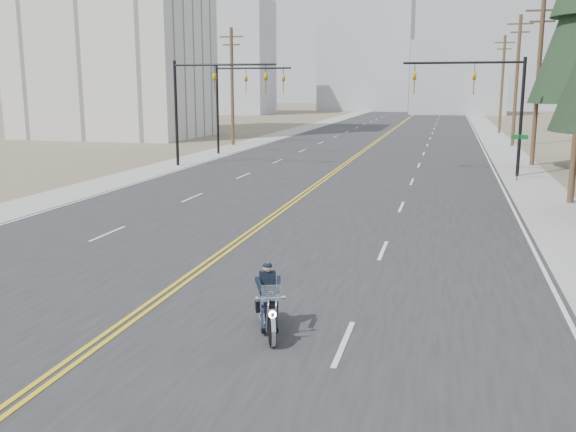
{
  "coord_description": "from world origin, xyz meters",
  "views": [
    {
      "loc": [
        6.93,
        -8.51,
        5.28
      ],
      "look_at": [
        2.49,
        9.21,
        1.6
      ],
      "focal_mm": 40.0,
      "sensor_mm": 36.0,
      "label": 1
    }
  ],
  "objects": [
    {
      "name": "sidewalk_left",
      "position": [
        -11.5,
        70.0,
        0.01
      ],
      "size": [
        3.0,
        200.0,
        0.01
      ],
      "primitive_type": "cube",
      "color": "#A5A5A0",
      "rests_on": "ground"
    },
    {
      "name": "utility_pole_e",
      "position": [
        12.5,
        70.0,
        5.73
      ],
      "size": [
        2.2,
        0.3,
        11.0
      ],
      "color": "brown",
      "rests_on": "ground"
    },
    {
      "name": "utility_pole_c",
      "position": [
        12.5,
        38.0,
        5.73
      ],
      "size": [
        2.2,
        0.3,
        11.0
      ],
      "color": "brown",
      "rests_on": "ground"
    },
    {
      "name": "traffic_mast_right",
      "position": [
        8.98,
        32.0,
        4.94
      ],
      "size": [
        7.1,
        0.26,
        7.0
      ],
      "color": "black",
      "rests_on": "ground"
    },
    {
      "name": "utility_pole_left",
      "position": [
        -12.5,
        48.0,
        5.48
      ],
      "size": [
        2.2,
        0.3,
        10.5
      ],
      "color": "brown",
      "rests_on": "ground"
    },
    {
      "name": "haze_bldg_d",
      "position": [
        -12.0,
        140.0,
        13.0
      ],
      "size": [
        20.0,
        15.0,
        26.0
      ],
      "primitive_type": "cube",
      "color": "#ADB2B7",
      "rests_on": "ground"
    },
    {
      "name": "sidewalk_right",
      "position": [
        11.5,
        70.0,
        0.01
      ],
      "size": [
        3.0,
        200.0,
        0.01
      ],
      "primitive_type": "cube",
      "color": "#A5A5A0",
      "rests_on": "ground"
    },
    {
      "name": "road",
      "position": [
        0.0,
        70.0,
        0.01
      ],
      "size": [
        20.0,
        200.0,
        0.01
      ],
      "primitive_type": "cube",
      "color": "#303033",
      "rests_on": "ground"
    },
    {
      "name": "haze_bldg_b",
      "position": [
        8.0,
        125.0,
        7.0
      ],
      "size": [
        18.0,
        14.0,
        14.0
      ],
      "primitive_type": "cube",
      "color": "#ADB2B7",
      "rests_on": "ground"
    },
    {
      "name": "haze_bldg_a",
      "position": [
        -35.0,
        115.0,
        11.0
      ],
      "size": [
        14.0,
        12.0,
        22.0
      ],
      "primitive_type": "cube",
      "color": "#B7BCC6",
      "rests_on": "ground"
    },
    {
      "name": "traffic_mast_far",
      "position": [
        -9.31,
        40.0,
        4.87
      ],
      "size": [
        6.1,
        0.26,
        7.0
      ],
      "color": "black",
      "rests_on": "ground"
    },
    {
      "name": "haze_bldg_f",
      "position": [
        -50.0,
        130.0,
        8.0
      ],
      "size": [
        12.0,
        12.0,
        16.0
      ],
      "primitive_type": "cube",
      "color": "#ADB2B7",
      "rests_on": "ground"
    },
    {
      "name": "street_sign",
      "position": [
        10.8,
        30.0,
        1.8
      ],
      "size": [
        0.9,
        0.06,
        2.62
      ],
      "color": "black",
      "rests_on": "ground"
    },
    {
      "name": "traffic_mast_left",
      "position": [
        -8.98,
        32.0,
        4.94
      ],
      "size": [
        7.1,
        0.26,
        7.0
      ],
      "color": "black",
      "rests_on": "ground"
    },
    {
      "name": "haze_bldg_e",
      "position": [
        25.0,
        150.0,
        6.0
      ],
      "size": [
        14.0,
        14.0,
        12.0
      ],
      "primitive_type": "cube",
      "color": "#B7BCC6",
      "rests_on": "ground"
    },
    {
      "name": "motorcyclist",
      "position": [
        3.32,
        4.21,
        0.76
      ],
      "size": [
        1.49,
        2.12,
        1.53
      ],
      "primitive_type": null,
      "rotation": [
        0.0,
        0.0,
        3.51
      ],
      "color": "black",
      "rests_on": "ground"
    },
    {
      "name": "utility_pole_d",
      "position": [
        12.5,
        53.0,
        5.98
      ],
      "size": [
        2.2,
        0.3,
        11.5
      ],
      "color": "brown",
      "rests_on": "ground"
    },
    {
      "name": "ground_plane",
      "position": [
        0.0,
        0.0,
        0.0
      ],
      "size": [
        400.0,
        400.0,
        0.0
      ],
      "primitive_type": "plane",
      "color": "#776D56",
      "rests_on": "ground"
    }
  ]
}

